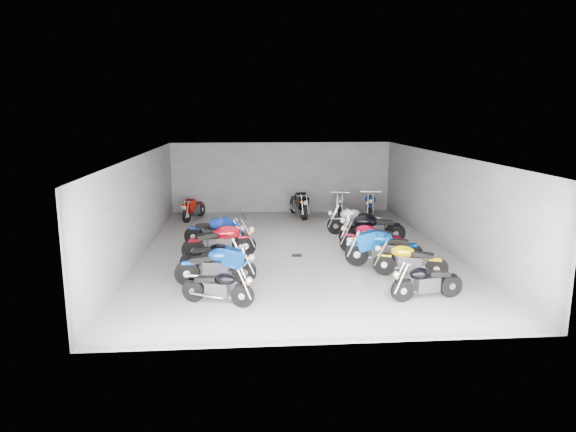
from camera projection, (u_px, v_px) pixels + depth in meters
name	position (u px, v px, depth m)	size (l,w,h in m)	color
ground	(295.00, 251.00, 17.06)	(14.00, 14.00, 0.00)	#A09E98
wall_back	(281.00, 177.00, 23.58)	(10.00, 0.10, 3.20)	gray
wall_left	(140.00, 206.00, 16.36)	(0.10, 14.00, 3.20)	gray
wall_right	(444.00, 202.00, 17.13)	(0.10, 14.00, 3.20)	gray
ceiling	(296.00, 154.00, 16.42)	(10.00, 14.00, 0.04)	black
drain_grate	(297.00, 255.00, 16.57)	(0.32, 0.32, 0.01)	black
motorcycle_left_a	(219.00, 287.00, 12.27)	(1.77, 0.77, 0.81)	black
motorcycle_left_b	(217.00, 266.00, 13.69)	(2.18, 0.42, 0.96)	black
motorcycle_left_c	(213.00, 256.00, 14.87)	(1.89, 0.37, 0.83)	black
motorcycle_left_d	(220.00, 242.00, 16.07)	(2.32, 0.73, 1.03)	black
motorcycle_left_e	(216.00, 232.00, 17.40)	(2.17, 0.92, 0.99)	black
motorcycle_right_a	(426.00, 282.00, 12.60)	(1.90, 0.51, 0.84)	black
motorcycle_right_b	(409.00, 260.00, 14.29)	(1.96, 0.92, 0.91)	black
motorcycle_right_c	(383.00, 248.00, 15.31)	(2.33, 0.60, 1.03)	black
motorcycle_right_d	(372.00, 239.00, 16.62)	(2.09, 0.85, 0.95)	black
motorcycle_right_e	(371.00, 229.00, 17.83)	(2.39, 0.51, 1.05)	black
motorcycle_right_f	(355.00, 221.00, 19.32)	(2.21, 0.49, 0.97)	black
motorcycle_back_a	(194.00, 209.00, 22.05)	(0.81, 1.91, 0.87)	black
motorcycle_back_d	(299.00, 204.00, 22.59)	(0.63, 2.38, 1.05)	black
motorcycle_back_e	(339.00, 204.00, 22.87)	(0.54, 2.15, 0.95)	black
motorcycle_back_f	(370.00, 205.00, 22.60)	(0.66, 2.26, 1.00)	black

